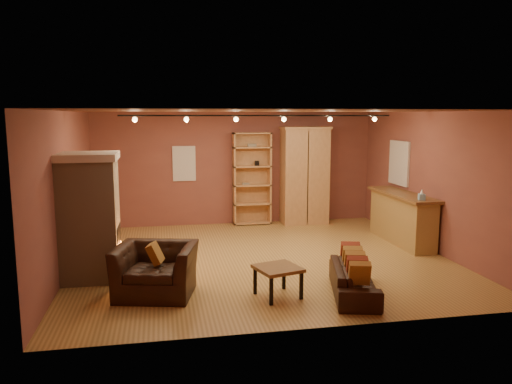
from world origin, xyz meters
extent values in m
plane|color=olive|center=(0.00, 0.00, 0.00)|extent=(7.00, 7.00, 0.00)
plane|color=brown|center=(0.00, 0.00, 2.80)|extent=(7.00, 7.00, 0.00)
cube|color=brown|center=(0.00, 3.25, 1.40)|extent=(7.00, 0.02, 2.80)
cube|color=brown|center=(-3.50, 0.00, 1.40)|extent=(0.02, 6.50, 2.80)
cube|color=brown|center=(3.50, 0.00, 1.40)|extent=(0.02, 6.50, 2.80)
cube|color=tan|center=(-3.05, -0.60, 1.00)|extent=(0.90, 0.90, 2.00)
cube|color=beige|center=(-3.05, -0.60, 2.06)|extent=(0.98, 0.98, 0.12)
cube|color=black|center=(-2.64, -0.60, 0.60)|extent=(0.10, 0.65, 0.55)
cone|color=orange|center=(-2.58, -0.60, 0.48)|extent=(0.10, 0.10, 0.22)
cube|color=silver|center=(-1.30, 3.23, 1.55)|extent=(0.56, 0.04, 0.86)
cube|color=tan|center=(0.36, 3.23, 1.15)|extent=(0.94, 0.04, 2.31)
cube|color=tan|center=(-0.09, 3.07, 1.15)|extent=(0.04, 0.37, 2.31)
cube|color=tan|center=(0.82, 3.07, 1.15)|extent=(0.04, 0.37, 2.31)
cube|color=gray|center=(0.21, 3.07, 1.03)|extent=(0.18, 0.12, 0.05)
cube|color=black|center=(0.49, 3.07, 1.54)|extent=(0.10, 0.10, 0.12)
cube|color=tan|center=(0.36, 3.07, 0.04)|extent=(0.94, 0.37, 0.04)
cube|color=tan|center=(0.36, 3.07, 0.52)|extent=(0.94, 0.37, 0.03)
cube|color=tan|center=(0.36, 3.07, 1.00)|extent=(0.94, 0.37, 0.03)
cube|color=tan|center=(0.36, 3.07, 1.47)|extent=(0.94, 0.37, 0.04)
cube|color=tan|center=(0.36, 3.07, 1.94)|extent=(0.94, 0.37, 0.04)
cube|color=tan|center=(0.36, 3.07, 2.29)|extent=(0.94, 0.37, 0.04)
cube|color=tan|center=(1.69, 2.94, 1.19)|extent=(1.14, 0.62, 2.39)
cube|color=brown|center=(1.69, 2.63, 1.19)|extent=(0.02, 0.01, 2.29)
cube|color=tan|center=(1.69, 2.94, 2.42)|extent=(1.20, 0.68, 0.06)
cube|color=tan|center=(3.20, 0.63, 0.51)|extent=(0.49, 2.13, 1.02)
cube|color=brown|center=(3.20, 0.63, 1.05)|extent=(0.61, 2.25, 0.06)
cube|color=#8DC3E2|center=(3.15, -0.24, 1.13)|extent=(0.13, 0.13, 0.11)
cone|color=white|center=(3.15, -0.24, 1.24)|extent=(0.08, 0.08, 0.10)
cube|color=silver|center=(3.47, 1.40, 1.65)|extent=(0.05, 0.90, 1.00)
imported|color=black|center=(0.98, -2.19, 0.31)|extent=(0.85, 1.66, 0.62)
cube|color=#9E6828|center=(0.85, -2.72, 0.52)|extent=(0.35, 0.30, 0.36)
cube|color=maroon|center=(0.92, -2.46, 0.52)|extent=(0.35, 0.30, 0.36)
cube|color=#9E6828|center=(0.98, -2.19, 0.52)|extent=(0.35, 0.30, 0.36)
cube|color=#9E6828|center=(1.05, -1.92, 0.52)|extent=(0.35, 0.30, 0.36)
cube|color=maroon|center=(1.12, -1.66, 0.52)|extent=(0.35, 0.30, 0.36)
imported|color=black|center=(-1.99, -1.60, 0.52)|extent=(1.33, 1.02, 1.03)
cube|color=#9E6828|center=(-1.99, -1.60, 0.65)|extent=(0.30, 0.35, 0.34)
cube|color=brown|center=(-0.17, -2.04, 0.44)|extent=(0.76, 0.76, 0.05)
cube|color=black|center=(-0.43, -2.30, 0.21)|extent=(0.05, 0.05, 0.41)
cube|color=black|center=(0.08, -2.30, 0.21)|extent=(0.05, 0.05, 0.41)
cube|color=black|center=(-0.43, -1.79, 0.21)|extent=(0.05, 0.05, 0.41)
cube|color=black|center=(0.08, -1.79, 0.21)|extent=(0.05, 0.05, 0.41)
cylinder|color=black|center=(0.00, 0.20, 2.72)|extent=(5.20, 0.03, 0.03)
sphere|color=#FFD88C|center=(-2.30, 0.20, 2.65)|extent=(0.09, 0.09, 0.09)
sphere|color=#FFD88C|center=(-1.38, 0.20, 2.65)|extent=(0.09, 0.09, 0.09)
sphere|color=#FFD88C|center=(-0.46, 0.20, 2.65)|extent=(0.09, 0.09, 0.09)
sphere|color=#FFD88C|center=(0.46, 0.20, 2.65)|extent=(0.09, 0.09, 0.09)
sphere|color=#FFD88C|center=(1.38, 0.20, 2.65)|extent=(0.09, 0.09, 0.09)
sphere|color=#FFD88C|center=(2.30, 0.20, 2.65)|extent=(0.09, 0.09, 0.09)
camera|label=1|loc=(-1.87, -9.10, 2.72)|focal=35.00mm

